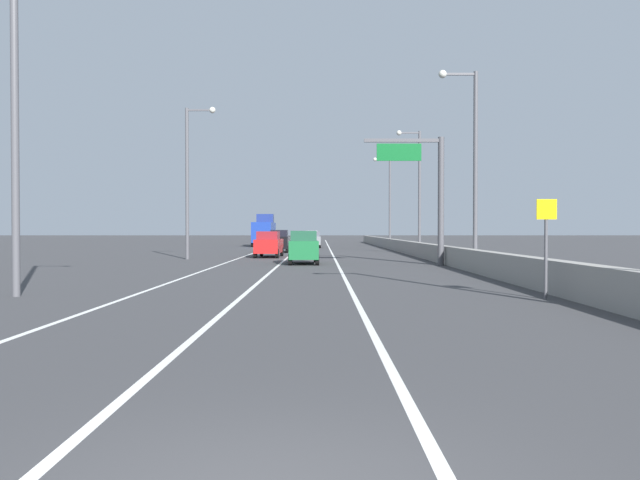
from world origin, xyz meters
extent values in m
plane|color=#38383A|center=(0.00, 64.00, 0.00)|extent=(320.00, 320.00, 0.00)
cube|color=silver|center=(-5.50, 55.00, 0.00)|extent=(0.16, 130.00, 0.00)
cube|color=silver|center=(-2.00, 55.00, 0.00)|extent=(0.16, 130.00, 0.00)
cube|color=silver|center=(1.50, 55.00, 0.00)|extent=(0.16, 130.00, 0.00)
cube|color=gray|center=(8.11, 40.00, 0.55)|extent=(0.60, 120.00, 1.10)
cylinder|color=#47474C|center=(7.51, 31.53, 3.75)|extent=(0.36, 0.36, 7.50)
cube|color=#47474C|center=(5.26, 31.53, 7.30)|extent=(4.50, 0.20, 0.20)
cube|color=#0C5923|center=(5.04, 31.41, 6.60)|extent=(2.60, 0.10, 1.00)
cylinder|color=#4C4C51|center=(7.21, 13.91, 1.20)|extent=(0.10, 0.10, 2.40)
cube|color=yellow|center=(7.21, 13.87, 2.70)|extent=(0.60, 0.04, 0.60)
cylinder|color=#4C4C51|center=(8.87, 28.94, 5.33)|extent=(0.24, 0.24, 10.66)
cube|color=#4C4C51|center=(7.97, 28.94, 10.51)|extent=(1.80, 0.12, 0.12)
sphere|color=beige|center=(7.07, 28.94, 10.51)|extent=(0.44, 0.44, 0.44)
cylinder|color=#4C4C51|center=(9.11, 49.21, 5.33)|extent=(0.24, 0.24, 10.66)
cube|color=#4C4C51|center=(8.21, 49.21, 10.51)|extent=(1.80, 0.12, 0.12)
sphere|color=beige|center=(7.31, 49.21, 10.51)|extent=(0.44, 0.44, 0.44)
cylinder|color=#4C4C51|center=(8.82, 69.48, 5.33)|extent=(0.24, 0.24, 10.66)
cube|color=#4C4C51|center=(7.92, 69.48, 10.51)|extent=(1.80, 0.12, 0.12)
sphere|color=beige|center=(7.02, 69.48, 10.51)|extent=(0.44, 0.44, 0.44)
cylinder|color=#4C4C51|center=(-9.06, 14.67, 5.33)|extent=(0.24, 0.24, 10.66)
cylinder|color=#4C4C51|center=(-8.94, 39.00, 5.33)|extent=(0.24, 0.24, 10.66)
cube|color=#4C4C51|center=(-8.04, 39.00, 10.51)|extent=(1.80, 0.12, 0.12)
sphere|color=beige|center=(-7.14, 39.00, 10.51)|extent=(0.44, 0.44, 0.44)
cube|color=#196033|center=(-0.58, 33.12, 0.88)|extent=(1.90, 4.27, 1.08)
cube|color=#1C4633|center=(-0.57, 32.70, 1.72)|extent=(1.61, 1.95, 0.60)
cylinder|color=black|center=(-1.44, 34.74, 0.34)|extent=(0.24, 0.69, 0.68)
cylinder|color=black|center=(0.15, 34.80, 0.34)|extent=(0.24, 0.69, 0.68)
cylinder|color=black|center=(-1.31, 31.44, 0.34)|extent=(0.24, 0.69, 0.68)
cylinder|color=black|center=(0.27, 31.50, 0.34)|extent=(0.24, 0.69, 0.68)
cube|color=gold|center=(-6.51, 82.76, 0.91)|extent=(2.01, 4.30, 1.14)
cube|color=olive|center=(-6.50, 82.34, 1.78)|extent=(1.71, 1.96, 0.60)
cylinder|color=black|center=(-7.42, 84.41, 0.34)|extent=(0.24, 0.69, 0.68)
cylinder|color=black|center=(-5.70, 84.46, 0.34)|extent=(0.24, 0.69, 0.68)
cylinder|color=black|center=(-7.32, 81.07, 0.34)|extent=(0.24, 0.69, 0.68)
cylinder|color=black|center=(-5.60, 81.12, 0.34)|extent=(0.24, 0.69, 0.68)
cube|color=red|center=(-3.45, 42.40, 0.85)|extent=(1.91, 4.73, 1.02)
cube|color=maroon|center=(-3.46, 41.93, 1.66)|extent=(1.62, 2.15, 0.60)
cylinder|color=black|center=(-4.20, 44.31, 0.34)|extent=(0.24, 0.69, 0.68)
cylinder|color=black|center=(-2.58, 44.26, 0.34)|extent=(0.24, 0.69, 0.68)
cylinder|color=black|center=(-4.31, 40.53, 0.34)|extent=(0.24, 0.69, 0.68)
cylinder|color=black|center=(-2.69, 40.48, 0.34)|extent=(0.24, 0.69, 0.68)
cube|color=white|center=(-0.76, 79.84, 0.85)|extent=(1.90, 4.31, 1.03)
cube|color=#96969E|center=(-0.74, 79.42, 1.67)|extent=(1.61, 1.97, 0.60)
cylinder|color=black|center=(-1.61, 81.48, 0.34)|extent=(0.25, 0.69, 0.68)
cylinder|color=black|center=(-0.03, 81.54, 0.34)|extent=(0.25, 0.69, 0.68)
cylinder|color=black|center=(-1.49, 78.14, 0.34)|extent=(0.25, 0.69, 0.68)
cylinder|color=black|center=(0.10, 78.20, 0.34)|extent=(0.25, 0.69, 0.68)
cube|color=slate|center=(-0.47, 67.60, 0.82)|extent=(1.98, 4.34, 0.96)
cube|color=#4D505A|center=(-0.46, 67.17, 1.60)|extent=(1.70, 1.97, 0.60)
cylinder|color=black|center=(-1.37, 69.27, 0.34)|extent=(0.24, 0.69, 0.68)
cylinder|color=black|center=(0.34, 69.32, 0.34)|extent=(0.24, 0.69, 0.68)
cylinder|color=black|center=(-1.28, 65.88, 0.34)|extent=(0.24, 0.69, 0.68)
cylinder|color=black|center=(0.43, 65.93, 0.34)|extent=(0.24, 0.69, 0.68)
cube|color=black|center=(-3.33, 52.80, 0.90)|extent=(1.74, 4.46, 1.12)
cube|color=black|center=(-3.32, 52.36, 1.76)|extent=(1.52, 2.01, 0.60)
cylinder|color=black|center=(-4.11, 54.57, 0.34)|extent=(0.22, 0.68, 0.68)
cylinder|color=black|center=(-2.56, 54.58, 0.34)|extent=(0.22, 0.68, 0.68)
cylinder|color=black|center=(-4.09, 51.02, 0.34)|extent=(0.22, 0.68, 0.68)
cylinder|color=black|center=(-2.54, 51.03, 0.34)|extent=(0.22, 0.68, 0.68)
cube|color=navy|center=(-6.62, 73.19, 1.75)|extent=(2.42, 8.01, 2.50)
cube|color=navy|center=(-6.62, 74.95, 3.55)|extent=(2.12, 1.77, 1.10)
cylinder|color=black|center=(-7.73, 76.50, 0.50)|extent=(0.22, 1.00, 1.00)
cylinder|color=black|center=(-5.49, 76.49, 0.50)|extent=(0.22, 1.00, 1.00)
cylinder|color=black|center=(-7.75, 69.89, 0.50)|extent=(0.22, 1.00, 1.00)
cylinder|color=black|center=(-5.51, 69.88, 0.50)|extent=(0.22, 1.00, 1.00)
camera|label=1|loc=(0.44, -4.59, 2.09)|focal=34.69mm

